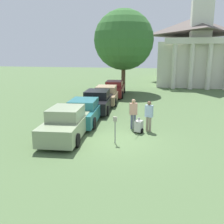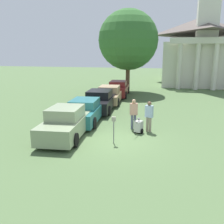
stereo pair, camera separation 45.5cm
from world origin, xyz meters
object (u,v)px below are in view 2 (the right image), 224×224
parking_meter (114,125)px  equipment_cart (139,126)px  parked_car_black (100,101)px  parked_car_maroon (118,89)px  church (200,47)px  parked_car_sage (67,123)px  parked_car_teal (85,111)px  parked_car_tan (110,95)px  person_supervisor (149,115)px  person_worker (134,112)px

parking_meter → equipment_cart: parking_meter is taller
parked_car_black → parked_car_maroon: size_ratio=0.99×
parked_car_maroon → church: church is taller
parked_car_sage → parked_car_teal: (-0.00, 2.91, -0.04)m
parked_car_tan → person_supervisor: bearing=-66.6°
parked_car_maroon → parked_car_black: bearing=-95.2°
parked_car_sage → equipment_cart: size_ratio=4.94×
parked_car_sage → church: (9.00, 28.04, 4.28)m
parked_car_maroon → church: size_ratio=0.26×
parked_car_black → person_supervisor: person_supervisor is taller
parked_car_tan → parked_car_black: bearing=-95.2°
person_worker → parked_car_teal: bearing=-34.7°
parked_car_black → person_supervisor: 6.11m
person_worker → parked_car_tan: bearing=-85.7°
parked_car_maroon → person_worker: (3.21, -10.93, 0.28)m
parked_car_sage → parking_meter: parked_car_sage is taller
parked_car_teal → person_worker: bearing=-20.3°
parked_car_maroon → person_worker: 11.40m
parked_car_sage → person_worker: (3.21, 2.04, 0.27)m
parked_car_teal → parked_car_tan: bearing=84.8°
parked_car_black → church: size_ratio=0.25×
parked_car_teal → parked_car_tan: size_ratio=1.01×
parked_car_black → person_supervisor: (4.11, -4.51, 0.26)m
parked_car_teal → parked_car_tan: parked_car_tan is taller
person_worker → person_supervisor: (0.90, -0.30, -0.02)m
parked_car_sage → parked_car_black: parked_car_sage is taller
parked_car_black → parked_car_sage: bearing=-95.2°
parked_car_sage → person_supervisor: bearing=17.7°
parked_car_maroon → parking_meter: size_ratio=4.00×
parking_meter → church: size_ratio=0.06×
parked_car_tan → person_worker: bearing=-71.3°
person_supervisor → parking_meter: bearing=75.0°
parking_meter → parked_car_maroon: bearing=101.1°
parking_meter → parked_car_tan: bearing=105.1°
parked_car_black → parked_car_tan: 3.03m
parked_car_teal → parking_meter: 4.32m
parked_car_maroon → equipment_cart: 12.16m
person_supervisor → equipment_cart: size_ratio=1.73×
person_worker → church: 26.94m
parked_car_sage → parking_meter: 2.69m
parking_meter → person_supervisor: bearing=56.7°
parked_car_teal → equipment_cart: (3.60, -1.54, -0.30)m
parked_car_teal → person_worker: (3.21, -0.87, 0.31)m
parked_car_maroon → person_worker: bearing=-78.8°
parked_car_black → church: church is taller
parked_car_black → parking_meter: parked_car_black is taller
parked_car_teal → parked_car_black: bearing=84.8°
person_worker → equipment_cart: 0.99m
person_supervisor → equipment_cart: bearing=54.8°
church → parking_meter: bearing=-102.6°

